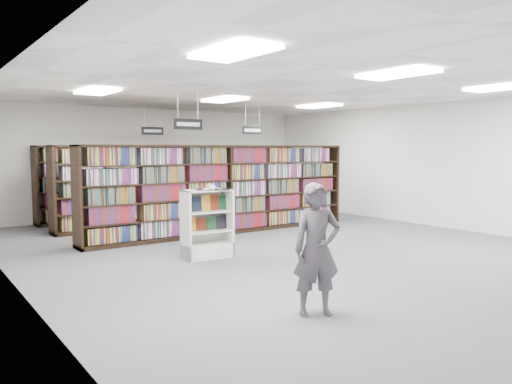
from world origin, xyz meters
TOP-DOWN VIEW (x-y plane):
  - floor at (0.00, 0.00)m, footprint 12.00×12.00m
  - ceiling at (0.00, 0.00)m, footprint 10.00×12.00m
  - wall_back at (0.00, 6.00)m, footprint 10.00×0.10m
  - wall_left at (-5.00, 0.00)m, footprint 0.10×12.00m
  - wall_right at (5.00, 0.00)m, footprint 0.10×12.00m
  - bookshelf_row_near at (0.00, 2.00)m, footprint 7.00×0.60m
  - bookshelf_row_mid at (0.00, 4.00)m, footprint 7.00×0.60m
  - bookshelf_row_far at (0.00, 5.70)m, footprint 7.00×0.60m
  - aisle_sign_left at (-1.50, 1.00)m, footprint 0.65×0.02m
  - aisle_sign_right at (1.50, 3.00)m, footprint 0.65×0.02m
  - aisle_sign_center at (-0.50, 5.00)m, footprint 0.65×0.02m
  - troffer_front_left at (-3.00, -3.00)m, footprint 0.60×1.20m
  - troffer_front_center at (0.00, -3.00)m, footprint 0.60×1.20m
  - troffer_front_right at (3.00, -3.00)m, footprint 0.60×1.20m
  - troffer_back_left at (-3.00, 2.00)m, footprint 0.60×1.20m
  - troffer_back_center at (0.00, 2.00)m, footprint 0.60×1.20m
  - troffer_back_right at (3.00, 2.00)m, footprint 0.60×1.20m
  - endcap_display at (-1.72, -0.10)m, footprint 0.94×0.52m
  - open_book at (-1.67, -0.21)m, footprint 0.67×0.53m
  - shopper at (-2.25, -3.67)m, footprint 0.69×0.59m

SIDE VIEW (x-z plane):
  - floor at x=0.00m, z-range 0.00..0.00m
  - endcap_display at x=-1.72m, z-range -0.19..1.08m
  - shopper at x=-2.25m, z-range 0.00..1.61m
  - bookshelf_row_near at x=0.00m, z-range 0.00..2.10m
  - bookshelf_row_mid at x=0.00m, z-range 0.00..2.10m
  - bookshelf_row_far at x=0.00m, z-range 0.00..2.10m
  - open_book at x=-1.67m, z-range 1.24..1.36m
  - wall_back at x=0.00m, z-range 0.00..3.20m
  - wall_left at x=-5.00m, z-range 0.00..3.20m
  - wall_right at x=5.00m, z-range 0.00..3.20m
  - aisle_sign_left at x=-1.50m, z-range 2.13..2.93m
  - aisle_sign_right at x=1.50m, z-range 2.13..2.93m
  - aisle_sign_center at x=-0.50m, z-range 2.13..2.93m
  - troffer_front_left at x=-3.00m, z-range 3.14..3.18m
  - troffer_front_center at x=0.00m, z-range 3.14..3.18m
  - troffer_front_right at x=3.00m, z-range 3.14..3.18m
  - troffer_back_left at x=-3.00m, z-range 3.14..3.18m
  - troffer_back_center at x=0.00m, z-range 3.14..3.18m
  - troffer_back_right at x=3.00m, z-range 3.14..3.18m
  - ceiling at x=0.00m, z-range 3.15..3.25m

